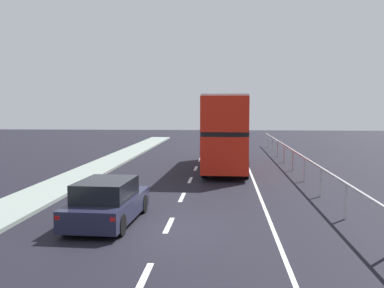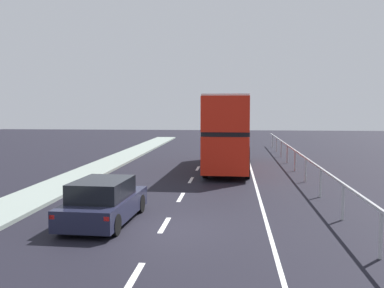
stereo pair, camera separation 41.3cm
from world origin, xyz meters
name	(u,v)px [view 1 (the left image)]	position (x,y,z in m)	size (l,w,h in m)	color
ground_plane	(168,228)	(0.00, 0.00, -0.05)	(75.20, 120.00, 0.10)	black
lane_paint_markings	(231,183)	(2.10, 8.23, 0.00)	(3.38, 46.00, 0.01)	silver
bridge_side_railing	(305,162)	(5.78, 9.00, 1.00)	(0.10, 42.00, 1.24)	#AFAFB2
double_decker_bus_red	(228,130)	(1.94, 13.72, 2.35)	(2.80, 11.09, 4.40)	red
hatchback_car_near	(107,202)	(-2.00, 0.33, 0.68)	(1.98, 4.38, 1.43)	#1D1F35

